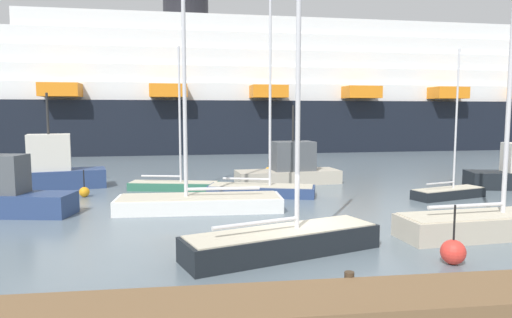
{
  "coord_description": "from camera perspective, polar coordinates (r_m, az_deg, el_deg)",
  "views": [
    {
      "loc": [
        -3.66,
        -14.57,
        4.45
      ],
      "look_at": [
        0.0,
        12.58,
        1.65
      ],
      "focal_mm": 32.31,
      "sensor_mm": 36.0,
      "label": 1
    }
  ],
  "objects": [
    {
      "name": "fishing_boat_3",
      "position": [
        29.28,
        -24.58,
        -1.31
      ],
      "size": [
        7.05,
        3.5,
        5.55
      ],
      "rotation": [
        0.0,
        0.0,
        0.24
      ],
      "color": "navy",
      "rests_on": "ground_plane"
    },
    {
      "name": "dock_pier",
      "position": [
        10.82,
        13.36,
        -17.12
      ],
      "size": [
        27.95,
        2.15,
        0.62
      ],
      "color": "brown",
      "rests_on": "ground_plane"
    },
    {
      "name": "sailboat_1",
      "position": [
        25.9,
        22.74,
        -3.69
      ],
      "size": [
        4.29,
        2.35,
        7.63
      ],
      "rotation": [
        0.0,
        0.0,
        0.3
      ],
      "color": "black",
      "rests_on": "ground_plane"
    },
    {
      "name": "fishing_boat_0",
      "position": [
        28.87,
        4.2,
        -1.16
      ],
      "size": [
        6.61,
        2.84,
        4.87
      ],
      "rotation": [
        0.0,
        0.0,
        0.1
      ],
      "color": "#BCB29E",
      "rests_on": "ground_plane"
    },
    {
      "name": "fishing_boat_1",
      "position": [
        22.71,
        -28.82,
        -3.8
      ],
      "size": [
        5.94,
        2.73,
        4.63
      ],
      "rotation": [
        0.0,
        0.0,
        2.96
      ],
      "color": "navy",
      "rests_on": "ground_plane"
    },
    {
      "name": "sailboat_2",
      "position": [
        26.76,
        -10.12,
        -2.97
      ],
      "size": [
        5.25,
        2.26,
        8.1
      ],
      "rotation": [
        0.0,
        0.0,
        -0.21
      ],
      "color": "#2D6B51",
      "rests_on": "ground_plane"
    },
    {
      "name": "channel_buoy_2",
      "position": [
        25.86,
        -20.48,
        -3.81
      ],
      "size": [
        0.53,
        0.53,
        1.43
      ],
      "color": "orange",
      "rests_on": "ground_plane"
    },
    {
      "name": "sailboat_5",
      "position": [
        24.54,
        0.7,
        -3.45
      ],
      "size": [
        5.87,
        3.15,
        11.21
      ],
      "rotation": [
        0.0,
        0.0,
        -0.28
      ],
      "color": "navy",
      "rests_on": "ground_plane"
    },
    {
      "name": "channel_buoy_0",
      "position": [
        14.91,
        23.21,
        -10.51
      ],
      "size": [
        0.73,
        0.73,
        1.77
      ],
      "color": "red",
      "rests_on": "ground_plane"
    },
    {
      "name": "ground_plane",
      "position": [
        15.67,
        6.27,
        -10.69
      ],
      "size": [
        600.0,
        600.0,
        0.0
      ],
      "primitive_type": "plane",
      "color": "slate"
    },
    {
      "name": "channel_buoy_1",
      "position": [
        33.13,
        1.56,
        -1.42
      ],
      "size": [
        0.51,
        0.51,
        1.12
      ],
      "color": "orange",
      "rests_on": "ground_plane"
    },
    {
      "name": "sailboat_6",
      "position": [
        18.66,
        26.97,
        -6.69
      ],
      "size": [
        6.88,
        2.4,
        12.6
      ],
      "rotation": [
        0.0,
        0.0,
        0.09
      ],
      "color": "#BCB29E",
      "rests_on": "ground_plane"
    },
    {
      "name": "cruise_ship",
      "position": [
        58.7,
        9.88,
        7.72
      ],
      "size": [
        103.46,
        19.65,
        20.07
      ],
      "rotation": [
        0.0,
        0.0,
        0.04
      ],
      "color": "black",
      "rests_on": "ground_plane"
    },
    {
      "name": "sailboat_3",
      "position": [
        14.63,
        3.37,
        -9.68
      ],
      "size": [
        6.59,
        3.71,
        10.52
      ],
      "rotation": [
        0.0,
        0.0,
        0.34
      ],
      "color": "black",
      "rests_on": "ground_plane"
    },
    {
      "name": "sailboat_0",
      "position": [
        21.01,
        -7.05,
        -4.93
      ],
      "size": [
        7.44,
        2.33,
        12.19
      ],
      "rotation": [
        0.0,
        0.0,
        3.12
      ],
      "color": "white",
      "rests_on": "ground_plane"
    }
  ]
}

